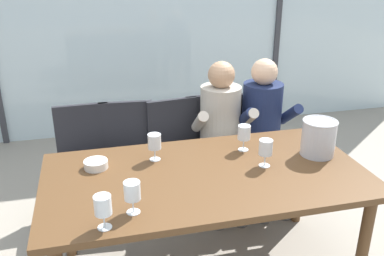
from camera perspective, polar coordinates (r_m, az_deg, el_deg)
ground at (r=3.74m, az=-2.44°, el=-9.07°), size 14.00×14.00×0.00m
window_glass_panel at (r=4.80m, az=-6.67°, el=14.45°), size 7.12×0.03×2.60m
window_mullion_right at (r=5.23m, az=11.64°, el=14.81°), size 0.06×0.06×2.60m
hillside_vineyard at (r=8.14m, az=-9.82°, el=14.53°), size 13.12×2.40×1.77m
dining_table at (r=2.56m, az=1.91°, el=-7.61°), size 1.92×1.00×0.75m
chair_near_curtain at (r=3.38m, az=-14.31°, el=-3.40°), size 0.45×0.45×0.89m
chair_left_of_center at (r=3.37m, az=-8.69°, el=-2.96°), size 0.48×0.48×0.89m
chair_center at (r=3.39m, az=-2.06°, el=-2.53°), size 0.49×0.49×0.89m
chair_right_of_center at (r=3.50m, az=2.95°, el=-1.73°), size 0.46×0.46×0.89m
chair_near_window_right at (r=3.61m, az=8.99°, el=-1.24°), size 0.49×0.49×0.89m
person_beige_jumper at (r=3.31m, az=4.15°, el=0.00°), size 0.48×0.63×1.21m
person_navy_polo at (r=3.43m, az=9.85°, el=0.55°), size 0.47×0.61×1.21m
ice_bucket_primary at (r=2.81m, az=16.79°, el=-1.21°), size 0.22×0.22×0.24m
tasting_bowl at (r=2.63m, az=-12.91°, el=-4.82°), size 0.15×0.15×0.05m
wine_glass_by_left_taster at (r=2.64m, az=-5.12°, el=-1.99°), size 0.08×0.08×0.17m
wine_glass_near_bucket at (r=2.03m, az=-12.00°, el=-10.39°), size 0.08×0.08×0.17m
wine_glass_center_pour at (r=2.12m, az=-8.12°, el=-8.62°), size 0.08×0.08×0.17m
wine_glass_by_right_taster at (r=2.58m, az=10.00°, el=-2.80°), size 0.08×0.08×0.17m
wine_glass_spare_empty at (r=2.78m, az=7.07°, el=-0.76°), size 0.08×0.08×0.17m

